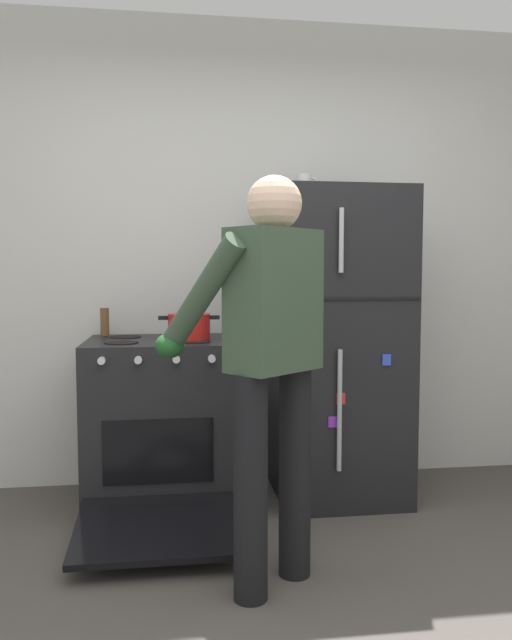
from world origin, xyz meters
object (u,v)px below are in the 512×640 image
Objects in this scene: coffee_mug at (305,183)px; refrigerator at (337,345)px; pepper_mill at (105,322)px; red_pot at (189,326)px; person_cook at (267,345)px; stove_range at (160,424)px.

refrigerator is at bearing -15.83° from coffee_mug.
pepper_mill is (-1.28, 0.20, 0.13)m from refrigerator.
red_pot is 2.86× the size of coffee_mug.
refrigerator is 1.05× the size of person_cook.
refrigerator reaches higher than person_cook.
stove_range is 0.55m from red_pot.
refrigerator is 5.24× the size of red_pot.
stove_range is 1.52m from coffee_mug.
stove_range is 0.75× the size of person_cook.
person_cook is (-0.54, -0.94, 0.12)m from refrigerator.
pepper_mill reaches higher than stove_range.
stove_range is at bearing -35.96° from pepper_mill.
refrigerator is at bearing 3.49° from red_pot.
refrigerator is at bearing 60.09° from person_cook.
stove_range is at bearing 115.30° from person_cook.
coffee_mug is 1.34m from pepper_mill.
refrigerator is 1.30m from pepper_mill.
person_cook reaches higher than pepper_mill.
coffee_mug is (0.80, 0.07, 1.29)m from stove_range.
pepper_mill is (-0.74, 1.14, 0.01)m from person_cook.
person_cook reaches higher than stove_range.
coffee_mug is at bearing 4.85° from stove_range.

